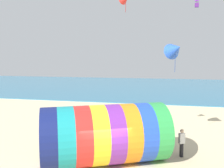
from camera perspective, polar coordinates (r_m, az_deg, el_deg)
name	(u,v)px	position (r m, az deg, el deg)	size (l,w,h in m)	color
sea	(152,87)	(53.26, 9.11, -0.60)	(120.00, 40.00, 0.10)	teal
giant_inflatable_tube	(105,134)	(14.87, -1.59, -11.44)	(7.99, 6.27, 3.47)	navy
kite_handler	(182,143)	(16.58, 15.64, -12.77)	(0.42, 0.37, 1.78)	black
kite_purple_box	(197,2)	(30.46, 18.83, 17.33)	(0.45, 0.45, 1.20)	purple
kite_blue_delta	(175,49)	(18.36, 14.30, 7.71)	(1.75, 1.86, 2.35)	blue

